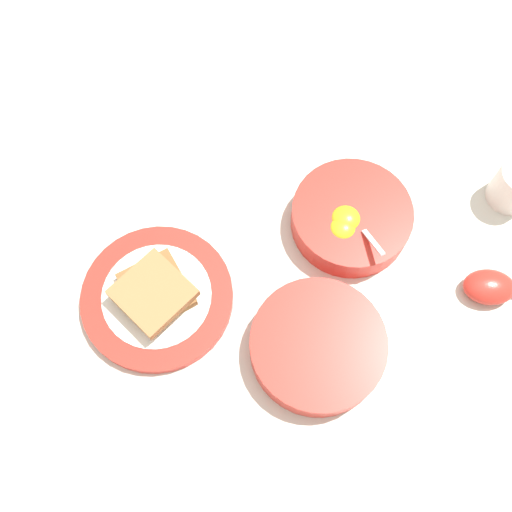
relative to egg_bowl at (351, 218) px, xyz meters
The scene contains 6 objects.
ground_plane 0.05m from the egg_bowl, 116.05° to the left, with size 3.00×3.00×0.00m, color beige.
egg_bowl is the anchor object (origin of this frame).
toast_plate 0.30m from the egg_bowl, 132.33° to the left, with size 0.21×0.21×0.02m.
toast_sandwich 0.30m from the egg_bowl, 132.23° to the left, with size 0.13×0.12×0.03m.
soup_spoon 0.23m from the egg_bowl, 98.24° to the right, with size 0.08×0.17×0.03m.
congee_bowl 0.20m from the egg_bowl, behind, with size 0.18×0.18×0.04m.
Camera 1 is at (-0.39, -0.04, 0.81)m, focal length 42.00 mm.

